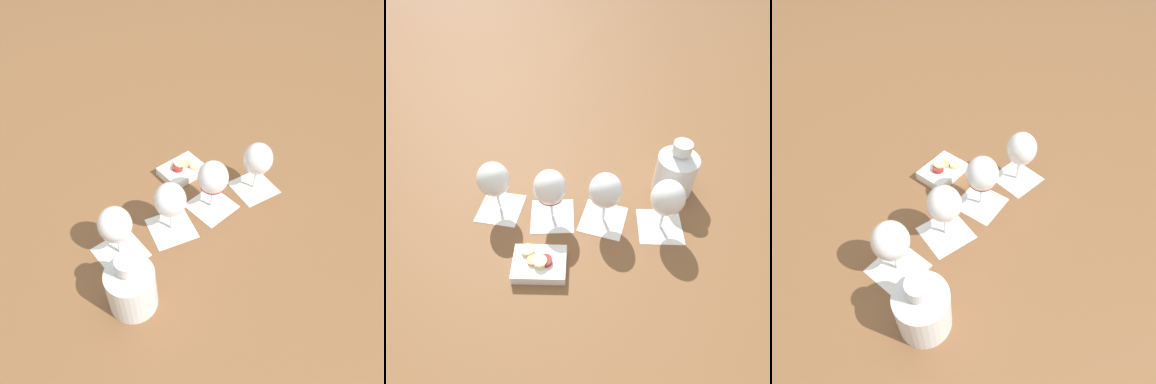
# 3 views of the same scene
# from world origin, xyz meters

# --- Properties ---
(ground_plane) EXTENTS (8.00, 8.00, 0.00)m
(ground_plane) POSITION_xyz_m (0.00, 0.00, 0.00)
(ground_plane) COLOR brown
(tasting_card_0) EXTENTS (0.16, 0.16, 0.00)m
(tasting_card_0) POSITION_xyz_m (-0.20, 0.11, 0.00)
(tasting_card_0) COLOR white
(tasting_card_0) RESTS_ON ground_plane
(tasting_card_1) EXTENTS (0.17, 0.17, 0.00)m
(tasting_card_1) POSITION_xyz_m (-0.07, 0.03, 0.00)
(tasting_card_1) COLOR white
(tasting_card_1) RESTS_ON ground_plane
(tasting_card_2) EXTENTS (0.15, 0.15, 0.00)m
(tasting_card_2) POSITION_xyz_m (0.06, -0.03, 0.00)
(tasting_card_2) COLOR white
(tasting_card_2) RESTS_ON ground_plane
(tasting_card_3) EXTENTS (0.16, 0.16, 0.00)m
(tasting_card_3) POSITION_xyz_m (0.19, -0.11, 0.00)
(tasting_card_3) COLOR white
(tasting_card_3) RESTS_ON ground_plane
(wine_glass_0) EXTENTS (0.09, 0.09, 0.16)m
(wine_glass_0) POSITION_xyz_m (-0.20, 0.11, 0.11)
(wine_glass_0) COLOR white
(wine_glass_0) RESTS_ON tasting_card_0
(wine_glass_1) EXTENTS (0.09, 0.09, 0.16)m
(wine_glass_1) POSITION_xyz_m (-0.07, 0.03, 0.11)
(wine_glass_1) COLOR white
(wine_glass_1) RESTS_ON tasting_card_1
(wine_glass_2) EXTENTS (0.09, 0.09, 0.16)m
(wine_glass_2) POSITION_xyz_m (0.06, -0.03, 0.11)
(wine_glass_2) COLOR white
(wine_glass_2) RESTS_ON tasting_card_2
(wine_glass_3) EXTENTS (0.09, 0.09, 0.16)m
(wine_glass_3) POSITION_xyz_m (0.19, -0.11, 0.11)
(wine_glass_3) COLOR white
(wine_glass_3) RESTS_ON tasting_card_3
(ceramic_vase) EXTENTS (0.12, 0.12, 0.17)m
(ceramic_vase) POSITION_xyz_m (-0.31, -0.00, 0.08)
(ceramic_vase) COLOR silver
(ceramic_vase) RESTS_ON ground_plane
(snack_dish) EXTENTS (0.16, 0.14, 0.04)m
(snack_dish) POSITION_xyz_m (0.14, 0.11, 0.02)
(snack_dish) COLOR white
(snack_dish) RESTS_ON ground_plane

